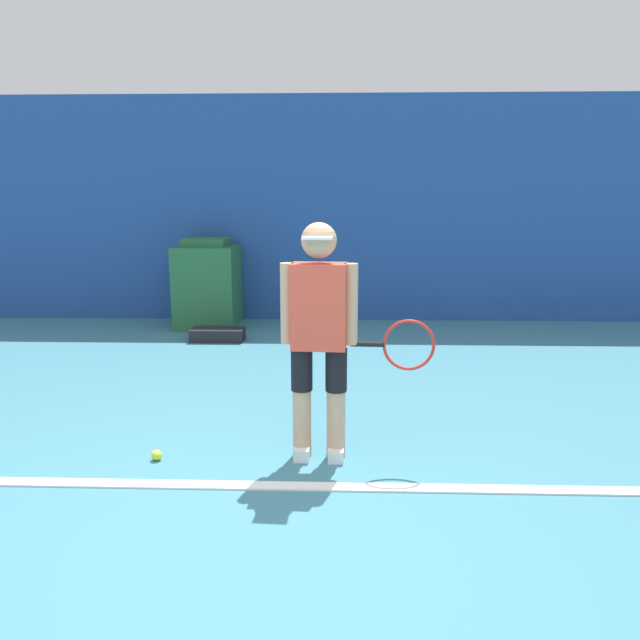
# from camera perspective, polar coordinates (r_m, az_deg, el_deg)

# --- Properties ---
(ground_plane) EXTENTS (24.00, 24.00, 0.00)m
(ground_plane) POSITION_cam_1_polar(r_m,az_deg,el_deg) (3.22, -7.76, -20.00)
(ground_plane) COLOR teal
(back_wall) EXTENTS (24.00, 0.10, 2.99)m
(back_wall) POSITION_cam_1_polar(r_m,az_deg,el_deg) (8.54, -1.44, 10.02)
(back_wall) COLOR #234C99
(back_wall) RESTS_ON ground_plane
(court_baseline) EXTENTS (21.60, 0.10, 0.01)m
(court_baseline) POSITION_cam_1_polar(r_m,az_deg,el_deg) (3.79, -6.06, -14.83)
(court_baseline) COLOR white
(court_baseline) RESTS_ON ground_plane
(tennis_player) EXTENTS (0.97, 0.29, 1.51)m
(tennis_player) POSITION_cam_1_polar(r_m,az_deg,el_deg) (3.91, 0.12, -1.09)
(tennis_player) COLOR tan
(tennis_player) RESTS_ON ground_plane
(tennis_ball) EXTENTS (0.07, 0.07, 0.07)m
(tennis_ball) POSITION_cam_1_polar(r_m,az_deg,el_deg) (4.23, -14.70, -11.87)
(tennis_ball) COLOR #D1E533
(tennis_ball) RESTS_ON ground_plane
(covered_chair) EXTENTS (0.77, 0.83, 1.15)m
(covered_chair) POSITION_cam_1_polar(r_m,az_deg,el_deg) (8.27, -10.21, 3.23)
(covered_chair) COLOR #28663D
(covered_chair) RESTS_ON ground_plane
(equipment_bag) EXTENTS (0.62, 0.31, 0.15)m
(equipment_bag) POSITION_cam_1_polar(r_m,az_deg,el_deg) (7.46, -9.33, -1.32)
(equipment_bag) COLOR black
(equipment_bag) RESTS_ON ground_plane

